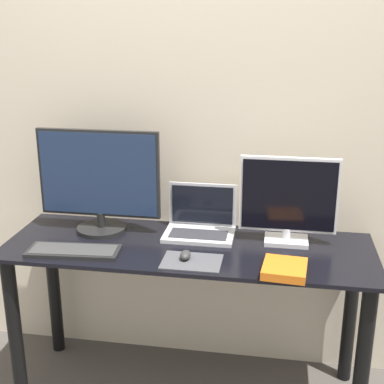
% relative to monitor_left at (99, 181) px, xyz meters
% --- Properties ---
extents(wall_back, '(7.00, 0.05, 2.50)m').
position_rel_monitor_left_xyz_m(wall_back, '(0.43, 0.23, 0.25)').
color(wall_back, beige).
rests_on(wall_back, ground_plane).
extents(desk, '(1.63, 0.55, 0.76)m').
position_rel_monitor_left_xyz_m(desk, '(0.43, -0.11, -0.41)').
color(desk, black).
rests_on(desk, ground_plane).
extents(monitor_left, '(0.57, 0.23, 0.48)m').
position_rel_monitor_left_xyz_m(monitor_left, '(0.00, 0.00, 0.00)').
color(monitor_left, black).
rests_on(monitor_left, desk).
extents(monitor_right, '(0.43, 0.13, 0.39)m').
position_rel_monitor_left_xyz_m(monitor_right, '(0.86, 0.00, -0.04)').
color(monitor_right, silver).
rests_on(monitor_right, desk).
extents(laptop, '(0.32, 0.22, 0.22)m').
position_rel_monitor_left_xyz_m(laptop, '(0.47, 0.04, -0.19)').
color(laptop, silver).
rests_on(laptop, desk).
extents(keyboard, '(0.40, 0.18, 0.02)m').
position_rel_monitor_left_xyz_m(keyboard, '(-0.04, -0.26, -0.23)').
color(keyboard, black).
rests_on(keyboard, desk).
extents(mousepad, '(0.25, 0.18, 0.00)m').
position_rel_monitor_left_xyz_m(mousepad, '(0.48, -0.27, -0.24)').
color(mousepad, '#47474C').
rests_on(mousepad, desk).
extents(mouse, '(0.04, 0.07, 0.04)m').
position_rel_monitor_left_xyz_m(mouse, '(0.45, -0.26, -0.22)').
color(mouse, '#333333').
rests_on(mouse, mousepad).
extents(book, '(0.18, 0.20, 0.03)m').
position_rel_monitor_left_xyz_m(book, '(0.85, -0.31, -0.22)').
color(book, orange).
rests_on(book, desk).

